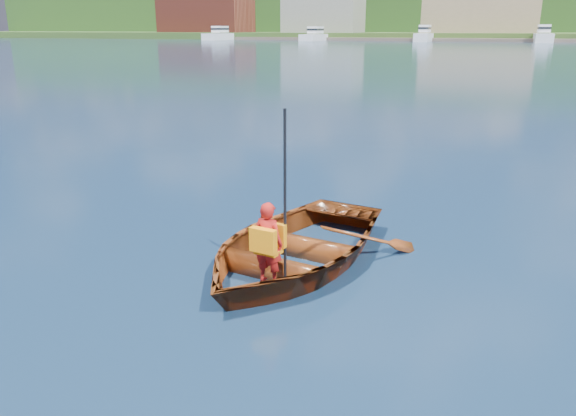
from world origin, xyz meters
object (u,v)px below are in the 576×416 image
(child_paddler, at_px, (269,242))
(dock, at_px, (486,40))
(marina_yachts, at_px, (477,36))
(rowboat, at_px, (293,246))

(child_paddler, height_order, dock, child_paddler)
(child_paddler, height_order, marina_yachts, marina_yachts)
(rowboat, bearing_deg, marina_yachts, 91.61)
(rowboat, height_order, dock, dock)
(child_paddler, relative_size, dock, 0.01)
(rowboat, distance_m, child_paddler, 0.99)
(dock, bearing_deg, marina_yachts, -113.19)
(child_paddler, relative_size, marina_yachts, 0.01)
(child_paddler, xyz_separation_m, marina_yachts, (-4.02, 144.03, 0.76))
(rowboat, height_order, child_paddler, child_paddler)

